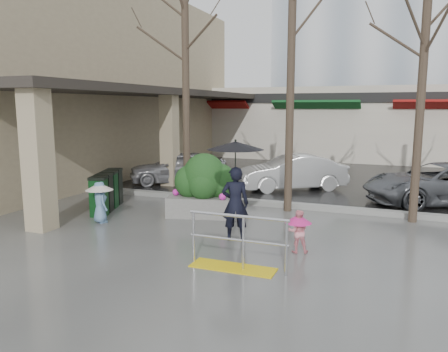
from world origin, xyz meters
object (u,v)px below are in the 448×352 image
Objects in this scene: child_pink at (298,228)px; planter at (205,186)px; handrail at (236,249)px; car_a at (178,167)px; car_b at (292,172)px; tree_midwest at (292,21)px; child_blue at (100,197)px; news_boxes at (107,191)px; tree_mideast at (426,27)px; car_c at (440,184)px; woman at (235,180)px; tree_west at (185,34)px.

planter is (-3.01, 2.11, 0.30)m from child_pink.
handrail is 9.27m from car_a.
car_b reaches higher than handrail.
tree_midwest reaches higher than child_pink.
car_b is (3.59, 6.23, -0.04)m from child_blue.
tree_midwest is 3.53× the size of news_boxes.
handrail is at bearing -123.19° from tree_mideast.
tree_midwest is at bearing -83.93° from car_c.
tree_mideast reaches higher than car_b.
planter is at bearing -83.11° from car_c.
tree_mideast reaches higher than car_a.
woman is at bearing -36.96° from news_boxes.
child_blue is at bearing -22.56° from child_pink.
handrail is at bearing -55.01° from tree_west.
planter is at bearing -52.64° from child_pink.
car_c is at bearing -116.60° from child_blue.
tree_mideast reaches higher than woman.
tree_midwest reaches higher than child_blue.
woman is 7.36m from car_c.
car_a is at bearing -52.79° from child_blue.
tree_west is 1.84× the size of car_a.
tree_west is 3.01× the size of woman.
tree_midwest is 7.89× the size of child_pink.
tree_midwest is (-0.16, 4.80, 4.86)m from handrail.
tree_midwest is 7.01m from news_boxes.
tree_midwest is at bearing -21.68° from car_b.
car_c reaches higher than child_blue.
tree_mideast reaches higher than car_c.
handrail is 0.88× the size of planter.
car_c is (4.72, -0.63, 0.00)m from car_b.
tree_mideast is at bearing 14.51° from planter.
tree_west is 3.17× the size of planter.
tree_midwest is 3.10× the size of woman.
planter is (-2.15, 3.43, 0.45)m from handrail.
car_a is (-0.11, 4.66, 0.09)m from news_boxes.
car_c is (6.09, 3.94, -0.19)m from planter.
tree_west is at bearing -180.00° from tree_midwest.
planter is (-1.99, -1.37, -4.41)m from tree_midwest.
child_pink is (4.23, -3.48, -4.56)m from tree_west.
child_blue is 5.97m from car_a.
tree_mideast is 5.02m from car_c.
woman is 4.73m from news_boxes.
tree_west reaches higher than child_pink.
woman is (-3.76, -3.15, -3.49)m from tree_mideast.
woman is 2.10× the size of child_blue.
handrail is 2.02m from woman.
tree_mideast is (3.30, -0.00, -0.37)m from tree_midwest.
tree_midwest is at bearing -91.18° from child_pink.
news_boxes is (-5.93, 1.71, 0.02)m from child_pink.
woman is (-0.62, 1.65, 0.99)m from handrail.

